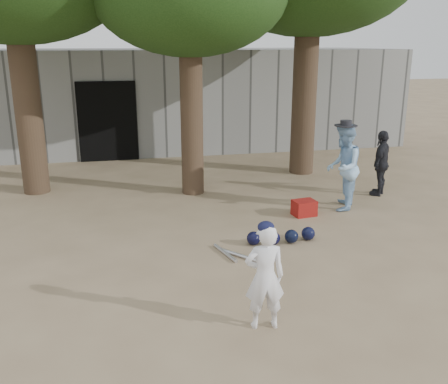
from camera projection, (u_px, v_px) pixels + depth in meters
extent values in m
plane|color=#937C5E|center=(198.00, 279.00, 7.06)|extent=(70.00, 70.00, 0.00)
imported|color=white|center=(265.00, 277.00, 5.69)|extent=(0.49, 0.35, 1.28)
imported|color=#93BEE4|center=(343.00, 167.00, 9.78)|extent=(0.98, 1.04, 1.71)
imported|color=black|center=(381.00, 163.00, 10.75)|extent=(0.83, 0.84, 1.42)
cube|color=#A11C15|center=(304.00, 208.00, 9.60)|extent=(0.46, 0.37, 0.30)
cube|color=gray|center=(150.00, 105.00, 14.11)|extent=(16.00, 0.35, 3.00)
cube|color=black|center=(108.00, 122.00, 13.79)|extent=(1.60, 0.08, 2.20)
cube|color=slate|center=(144.00, 96.00, 16.44)|extent=(16.00, 5.00, 3.00)
sphere|color=black|center=(254.00, 238.00, 8.20)|extent=(0.23, 0.23, 0.23)
sphere|color=black|center=(273.00, 238.00, 8.21)|extent=(0.23, 0.23, 0.23)
sphere|color=black|center=(291.00, 236.00, 8.29)|extent=(0.23, 0.23, 0.23)
sphere|color=black|center=(308.00, 233.00, 8.41)|extent=(0.23, 0.23, 0.23)
cylinder|color=silver|center=(225.00, 253.00, 7.85)|extent=(0.24, 0.71, 0.06)
cylinder|color=silver|center=(238.00, 255.00, 7.78)|extent=(0.50, 0.59, 0.06)
cylinder|color=brown|center=(23.00, 65.00, 10.36)|extent=(0.56, 0.56, 5.50)
cylinder|color=brown|center=(191.00, 78.00, 10.39)|extent=(0.48, 0.48, 5.00)
cylinder|color=brown|center=(306.00, 56.00, 12.01)|extent=(0.60, 0.60, 5.80)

